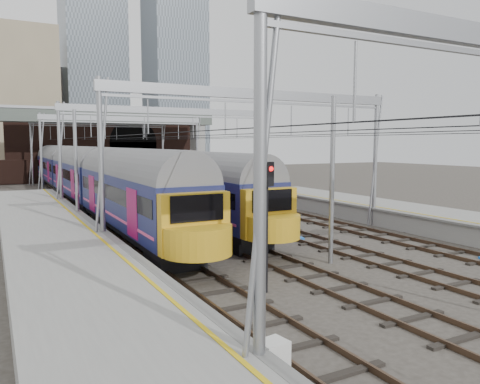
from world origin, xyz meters
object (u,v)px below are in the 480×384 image
relay_cabinet (272,369)px  signal_near_left (267,210)px  train_main (110,170)px  train_second (68,170)px

relay_cabinet → signal_near_left: bearing=51.0°
train_main → train_second: 4.02m
train_second → signal_near_left: (1.55, -34.73, 0.36)m
train_main → relay_cabinet: bearing=-98.2°
train_second → signal_near_left: 34.77m
train_second → relay_cabinet: bearing=-92.5°
train_second → signal_near_left: size_ratio=14.51×
train_main → train_second: size_ratio=0.95×
train_second → relay_cabinet: 40.46m
signal_near_left → relay_cabinet: 6.92m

